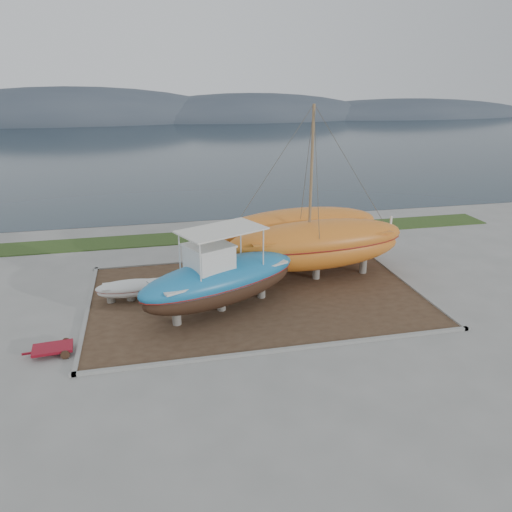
{
  "coord_description": "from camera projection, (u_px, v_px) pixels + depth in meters",
  "views": [
    {
      "loc": [
        -5.61,
        -20.99,
        11.7
      ],
      "look_at": [
        -0.02,
        4.0,
        2.4
      ],
      "focal_mm": 35.0,
      "sensor_mm": 36.0,
      "label": 1
    }
  ],
  "objects": [
    {
      "name": "sea",
      "position": [
        175.0,
        145.0,
        88.61
      ],
      "size": [
        260.0,
        100.0,
        0.04
      ],
      "primitive_type": null,
      "color": "#192732",
      "rests_on": "ground"
    },
    {
      "name": "orange_bare_hull",
      "position": [
        297.0,
        238.0,
        31.89
      ],
      "size": [
        11.44,
        4.71,
        3.64
      ],
      "primitive_type": null,
      "rotation": [
        0.0,
        0.0,
        0.13
      ],
      "color": "orange",
      "rests_on": "dirt_patch"
    },
    {
      "name": "grass_strip",
      "position": [
        224.0,
        235.0,
        38.61
      ],
      "size": [
        44.0,
        3.0,
        0.08
      ],
      "primitive_type": "cube",
      "color": "#284219",
      "rests_on": "ground"
    },
    {
      "name": "curb_frame",
      "position": [
        256.0,
        295.0,
        28.04
      ],
      "size": [
        18.6,
        12.6,
        0.15
      ],
      "primitive_type": null,
      "color": "gray",
      "rests_on": "ground"
    },
    {
      "name": "red_trailer",
      "position": [
        53.0,
        350.0,
        22.17
      ],
      "size": [
        2.67,
        1.51,
        0.36
      ],
      "primitive_type": null,
      "rotation": [
        0.0,
        0.0,
        0.09
      ],
      "color": "maroon",
      "rests_on": "ground"
    },
    {
      "name": "dirt_patch",
      "position": [
        256.0,
        295.0,
        28.06
      ],
      "size": [
        18.0,
        12.0,
        0.06
      ],
      "primitive_type": "cube",
      "color": "#422D1E",
      "rests_on": "ground"
    },
    {
      "name": "ground",
      "position": [
        274.0,
        329.0,
        24.4
      ],
      "size": [
        140.0,
        140.0,
        0.0
      ],
      "primitive_type": "plane",
      "color": "gray",
      "rests_on": "ground"
    },
    {
      "name": "orange_sailboat",
      "position": [
        320.0,
        196.0,
        28.61
      ],
      "size": [
        11.27,
        4.16,
        10.2
      ],
      "primitive_type": null,
      "rotation": [
        0.0,
        0.0,
        0.08
      ],
      "color": "orange",
      "rests_on": "dirt_patch"
    },
    {
      "name": "blue_caique",
      "position": [
        221.0,
        271.0,
        25.52
      ],
      "size": [
        9.56,
        6.46,
        4.43
      ],
      "primitive_type": null,
      "rotation": [
        0.0,
        0.0,
        0.43
      ],
      "color": "#1D78B4",
      "rests_on": "dirt_patch"
    },
    {
      "name": "mountain_ridge",
      "position": [
        162.0,
        120.0,
        139.07
      ],
      "size": [
        200.0,
        36.0,
        20.0
      ],
      "primitive_type": null,
      "color": "#333D49",
      "rests_on": "ground"
    },
    {
      "name": "white_dinghy",
      "position": [
        130.0,
        291.0,
        27.26
      ],
      "size": [
        3.71,
        1.52,
        1.1
      ],
      "primitive_type": null,
      "rotation": [
        0.0,
        0.0,
        0.04
      ],
      "color": "silver",
      "rests_on": "dirt_patch"
    }
  ]
}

